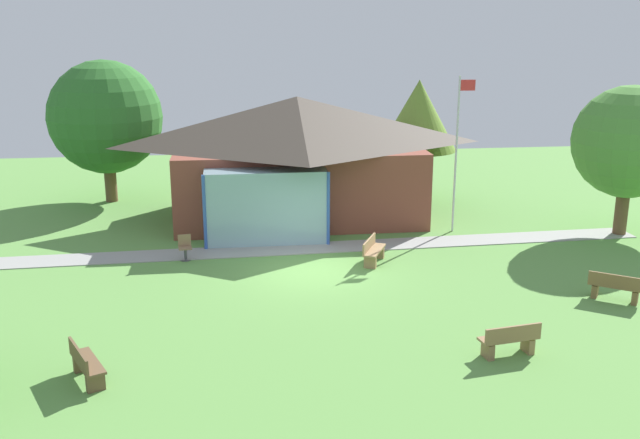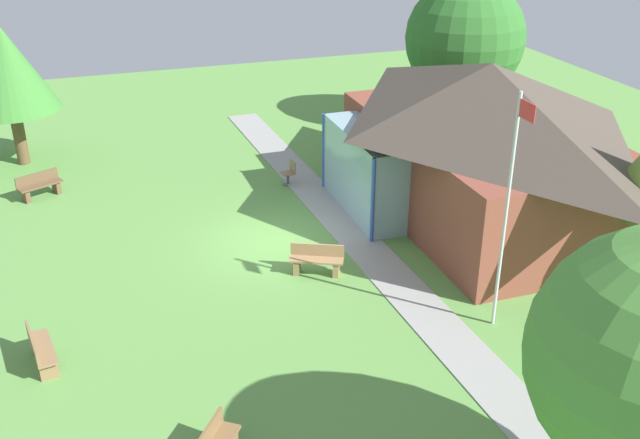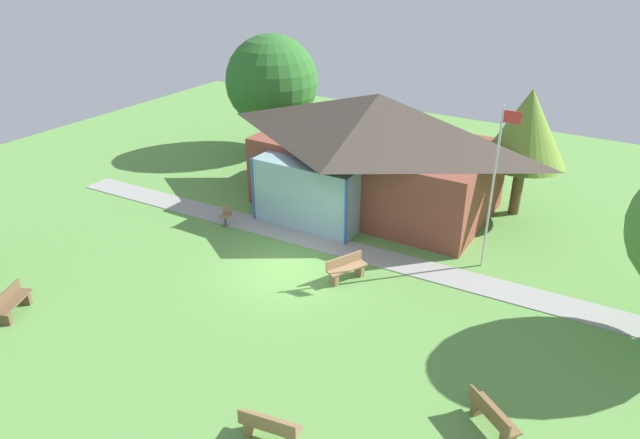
% 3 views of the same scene
% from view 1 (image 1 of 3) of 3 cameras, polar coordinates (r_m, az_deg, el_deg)
% --- Properties ---
extents(ground_plane, '(44.00, 44.00, 0.00)m').
position_cam_1_polar(ground_plane, '(23.48, -0.59, -4.09)').
color(ground_plane, '#609947').
extents(pavilion, '(10.81, 7.46, 4.99)m').
position_cam_1_polar(pavilion, '(29.18, -1.92, 5.07)').
color(pavilion, brown).
rests_on(pavilion, ground_plane).
extents(footpath, '(25.13, 2.24, 0.03)m').
position_cam_1_polar(footpath, '(25.68, -1.18, -2.32)').
color(footpath, '#999993').
rests_on(footpath, ground_plane).
extents(flagpole, '(0.64, 0.08, 5.96)m').
position_cam_1_polar(flagpole, '(27.60, 10.89, 5.63)').
color(flagpole, silver).
rests_on(flagpole, ground_plane).
extents(bench_lawn_far_right, '(1.47, 1.24, 0.84)m').
position_cam_1_polar(bench_lawn_far_right, '(22.59, 22.48, -5.04)').
color(bench_lawn_far_right, brown).
rests_on(bench_lawn_far_right, ground_plane).
extents(bench_front_left, '(1.04, 1.54, 0.84)m').
position_cam_1_polar(bench_front_left, '(17.28, -18.17, -10.95)').
color(bench_front_left, brown).
rests_on(bench_front_left, ground_plane).
extents(bench_rear_near_path, '(1.04, 1.54, 0.84)m').
position_cam_1_polar(bench_rear_near_path, '(24.16, 4.25, -2.55)').
color(bench_rear_near_path, '#9E7A51').
rests_on(bench_rear_near_path, ground_plane).
extents(bench_front_right, '(1.55, 0.68, 0.84)m').
position_cam_1_polar(bench_front_right, '(18.19, 14.88, -9.31)').
color(bench_front_right, olive).
rests_on(bench_front_right, ground_plane).
extents(patio_chair_west, '(0.49, 0.49, 0.86)m').
position_cam_1_polar(patio_chair_west, '(24.84, -10.71, -2.25)').
color(patio_chair_west, '#8C6B4C').
rests_on(patio_chair_west, ground_plane).
extents(tree_east_hedge, '(4.18, 4.18, 5.67)m').
position_cam_1_polar(tree_east_hedge, '(29.01, 23.44, 5.68)').
color(tree_east_hedge, brown).
rests_on(tree_east_hedge, ground_plane).
extents(tree_behind_pavilion_left, '(4.98, 4.98, 6.31)m').
position_cam_1_polar(tree_behind_pavilion_left, '(33.17, -16.73, 7.81)').
color(tree_behind_pavilion_left, brown).
rests_on(tree_behind_pavilion_left, ground_plane).
extents(tree_behind_pavilion_right, '(3.47, 3.47, 5.43)m').
position_cam_1_polar(tree_behind_pavilion_right, '(32.32, 7.85, 8.18)').
color(tree_behind_pavilion_right, brown).
rests_on(tree_behind_pavilion_right, ground_plane).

